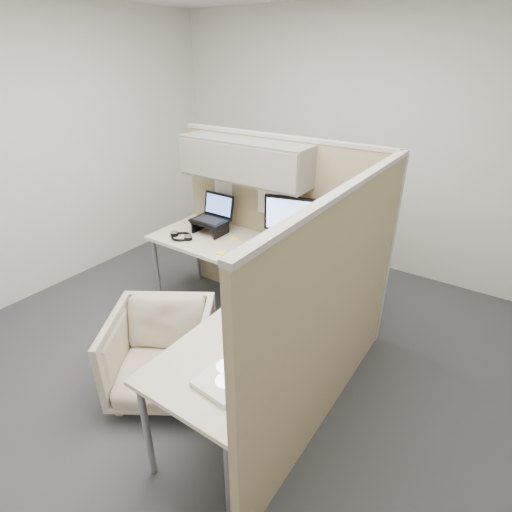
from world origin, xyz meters
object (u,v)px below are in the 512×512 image
Objects in this scene: monitor_left at (290,219)px; keyboard at (284,270)px; office_chair at (162,350)px; desk at (249,282)px.

monitor_left reaches higher than keyboard.
office_chair is 1.43m from monitor_left.
office_chair is 1.46× the size of keyboard.
monitor_left is 0.96× the size of keyboard.
desk is 0.67m from monitor_left.
desk is 0.79m from office_chair.
office_chair is at bearing -114.49° from desk.
keyboard is (0.16, 0.23, 0.05)m from desk.
monitor_left is at bearing 131.94° from keyboard.
keyboard is at bearing 29.66° from office_chair.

